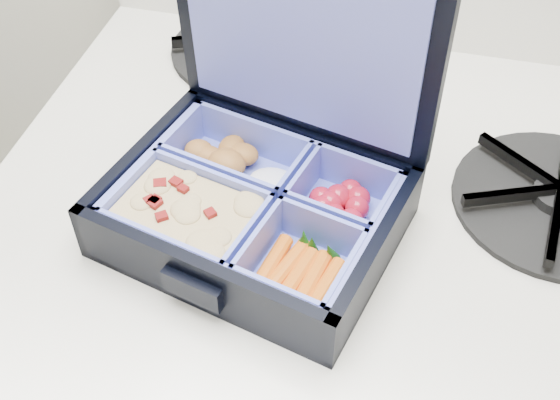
% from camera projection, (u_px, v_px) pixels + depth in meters
% --- Properties ---
extents(bento_box, '(0.26, 0.23, 0.05)m').
position_uv_depth(bento_box, '(254.00, 211.00, 0.58)').
color(bento_box, black).
rests_on(bento_box, stove).
extents(burner_grate, '(0.24, 0.24, 0.03)m').
position_uv_depth(burner_grate, '(559.00, 194.00, 0.61)').
color(burner_grate, black).
rests_on(burner_grate, stove).
extents(burner_grate_rear, '(0.23, 0.23, 0.02)m').
position_uv_depth(burner_grate_rear, '(253.00, 44.00, 0.77)').
color(burner_grate_rear, black).
rests_on(burner_grate_rear, stove).
extents(fork, '(0.08, 0.17, 0.01)m').
position_uv_depth(fork, '(387.00, 152.00, 0.66)').
color(fork, silver).
rests_on(fork, stove).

